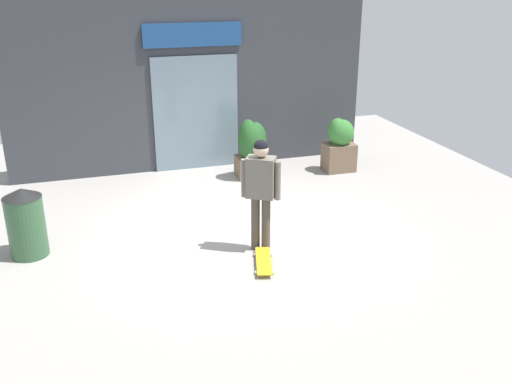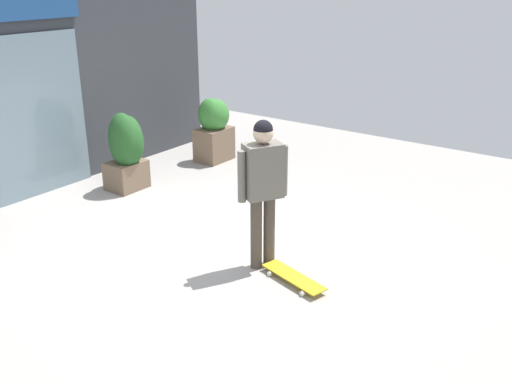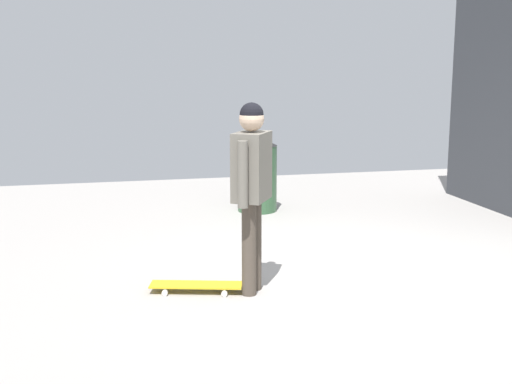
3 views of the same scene
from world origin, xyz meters
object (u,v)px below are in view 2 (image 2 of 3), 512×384
Objects in this scene: skateboarder at (263,180)px; skateboard at (294,277)px; planter_box_left at (213,125)px; planter_box_right at (127,147)px.

skateboarder is 1.11m from skateboard.
planter_box_right is (-1.86, 0.15, 0.02)m from planter_box_left.
skateboarder reaches higher than skateboard.
planter_box_left is at bearing -4.51° from planter_box_right.
planter_box_right reaches higher than skateboard.
skateboard is 4.47m from planter_box_left.
skateboarder is at bearing -177.35° from skateboard.
planter_box_right is at bearing 175.49° from planter_box_left.
planter_box_left is at bearing 156.82° from skateboard.
skateboard is 0.77× the size of planter_box_left.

